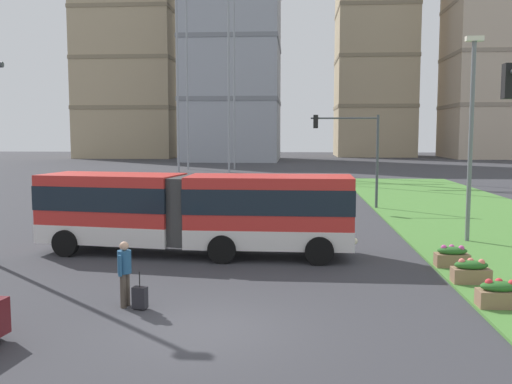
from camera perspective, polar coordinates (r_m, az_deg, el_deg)
name	(u,v)px	position (r m, az deg, el deg)	size (l,w,h in m)	color
ground_plane	(207,329)	(13.74, -4.88, -13.46)	(260.00, 260.00, 0.00)	#38383D
articulated_bus	(195,211)	(21.59, -6.12, -1.88)	(12.00, 3.60, 3.00)	red
car_black_sedan	(166,195)	(36.04, -8.95, -0.28)	(4.48, 2.19, 1.58)	black
pedestrian_crossing	(125,269)	(15.49, -12.94, -7.50)	(0.36, 0.57, 1.74)	#4C4238
rolling_suitcase	(140,297)	(15.36, -11.47, -10.24)	(0.40, 0.30, 0.97)	#232328
flower_planter_0	(499,294)	(16.23, 23.06, -9.30)	(1.10, 0.56, 0.74)	#937051
flower_planter_1	(471,271)	(18.48, 20.60, -7.40)	(1.10, 0.56, 0.74)	#937051
flower_planter_2	(452,256)	(20.45, 18.92, -6.08)	(1.10, 0.56, 0.74)	#937051
traffic_light_far_right	(354,144)	(34.98, 9.76, 4.75)	(4.08, 0.28, 5.66)	#474C51
streetlight_median	(471,130)	(25.22, 20.61, 5.76)	(0.70, 0.28, 8.46)	slate
apartment_tower_west	(132,41)	(117.26, -12.27, 14.48)	(18.38, 18.76, 44.92)	tan
apartment_tower_westcentre	(233,46)	(100.87, -2.30, 14.28)	(15.92, 19.98, 38.77)	#9EA3AD
apartment_tower_centre	(375,37)	(121.07, 11.76, 14.86)	(15.32, 15.04, 47.62)	tan
apartment_tower_eastcentre	(496,58)	(118.06, 22.72, 12.23)	(17.03, 16.81, 37.24)	#C6B299
transmission_pylon	(206,11)	(72.04, -4.96, 17.54)	(9.00, 6.24, 35.51)	gray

